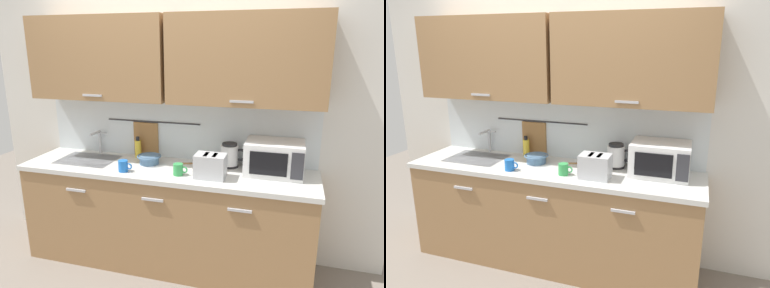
% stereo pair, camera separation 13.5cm
% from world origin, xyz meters
% --- Properties ---
extents(ground, '(8.00, 8.00, 0.00)m').
position_xyz_m(ground, '(0.00, 0.00, 0.00)').
color(ground, slate).
extents(counter_unit, '(2.53, 0.64, 0.90)m').
position_xyz_m(counter_unit, '(-0.01, 0.30, 0.46)').
color(counter_unit, '#997047').
rests_on(counter_unit, ground).
extents(back_wall_assembly, '(3.70, 0.41, 2.50)m').
position_xyz_m(back_wall_assembly, '(-0.00, 0.53, 1.52)').
color(back_wall_assembly, silver).
rests_on(back_wall_assembly, ground).
extents(sink_faucet, '(0.09, 0.17, 0.22)m').
position_xyz_m(sink_faucet, '(-0.76, 0.53, 1.04)').
color(sink_faucet, '#B2B5BA').
rests_on(sink_faucet, counter_unit).
extents(microwave, '(0.46, 0.35, 0.27)m').
position_xyz_m(microwave, '(0.89, 0.41, 1.04)').
color(microwave, white).
rests_on(microwave, counter_unit).
extents(electric_kettle, '(0.23, 0.16, 0.21)m').
position_xyz_m(electric_kettle, '(0.52, 0.48, 1.00)').
color(electric_kettle, black).
rests_on(electric_kettle, counter_unit).
extents(dish_soap_bottle, '(0.06, 0.06, 0.20)m').
position_xyz_m(dish_soap_bottle, '(-0.35, 0.52, 0.99)').
color(dish_soap_bottle, yellow).
rests_on(dish_soap_bottle, counter_unit).
extents(mug_near_sink, '(0.12, 0.08, 0.09)m').
position_xyz_m(mug_near_sink, '(-0.30, 0.12, 0.95)').
color(mug_near_sink, blue).
rests_on(mug_near_sink, counter_unit).
extents(mixing_bowl, '(0.21, 0.21, 0.08)m').
position_xyz_m(mixing_bowl, '(-0.18, 0.36, 0.94)').
color(mixing_bowl, '#4C7093').
rests_on(mixing_bowl, counter_unit).
extents(toaster, '(0.26, 0.17, 0.19)m').
position_xyz_m(toaster, '(0.42, 0.18, 1.00)').
color(toaster, '#B7BABF').
rests_on(toaster, counter_unit).
extents(mug_by_kettle, '(0.12, 0.08, 0.09)m').
position_xyz_m(mug_by_kettle, '(0.16, 0.16, 0.95)').
color(mug_by_kettle, green).
rests_on(mug_by_kettle, counter_unit).
extents(wooden_spoon, '(0.27, 0.10, 0.01)m').
position_xyz_m(wooden_spoon, '(0.27, 0.48, 0.91)').
color(wooden_spoon, '#9E7042').
rests_on(wooden_spoon, counter_unit).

